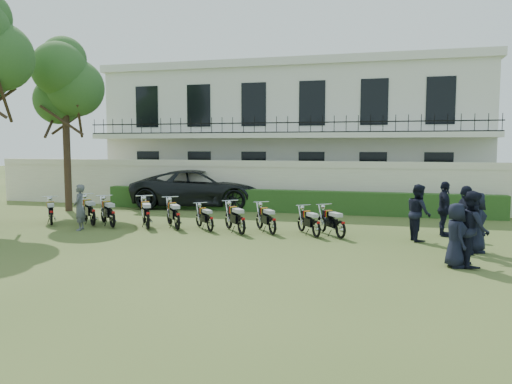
# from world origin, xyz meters

# --- Properties ---
(ground) EXTENTS (100.00, 100.00, 0.00)m
(ground) POSITION_xyz_m (0.00, 0.00, 0.00)
(ground) COLOR #3B5020
(ground) RESTS_ON ground
(perimeter_wall) EXTENTS (30.00, 0.35, 2.30)m
(perimeter_wall) POSITION_xyz_m (0.00, 8.00, 1.17)
(perimeter_wall) COLOR #F0E6C9
(perimeter_wall) RESTS_ON ground
(hedge) EXTENTS (18.00, 0.60, 1.00)m
(hedge) POSITION_xyz_m (1.00, 7.20, 0.50)
(hedge) COLOR #254819
(hedge) RESTS_ON ground
(building) EXTENTS (20.40, 9.60, 7.40)m
(building) POSITION_xyz_m (0.00, 13.96, 3.71)
(building) COLOR silver
(building) RESTS_ON ground
(tree_west_near) EXTENTS (3.40, 3.20, 7.90)m
(tree_west_near) POSITION_xyz_m (-8.96, 5.00, 5.89)
(tree_west_near) COLOR #473323
(tree_west_near) RESTS_ON ground
(motorcycle_0) EXTENTS (1.23, 1.49, 1.01)m
(motorcycle_0) POSITION_xyz_m (-6.92, 1.05, 0.46)
(motorcycle_0) COLOR black
(motorcycle_0) RESTS_ON ground
(motorcycle_1) EXTENTS (1.52, 1.51, 1.11)m
(motorcycle_1) POSITION_xyz_m (-5.37, 1.37, 0.51)
(motorcycle_1) COLOR black
(motorcycle_1) RESTS_ON ground
(motorcycle_2) EXTENTS (1.48, 1.49, 1.09)m
(motorcycle_2) POSITION_xyz_m (-4.43, 1.19, 0.50)
(motorcycle_2) COLOR black
(motorcycle_2) RESTS_ON ground
(motorcycle_3) EXTENTS (1.18, 1.76, 1.11)m
(motorcycle_3) POSITION_xyz_m (-3.04, 1.24, 0.51)
(motorcycle_3) COLOR black
(motorcycle_3) RESTS_ON ground
(motorcycle_4) EXTENTS (1.26, 1.66, 1.09)m
(motorcycle_4) POSITION_xyz_m (-1.95, 1.37, 0.50)
(motorcycle_4) COLOR black
(motorcycle_4) RESTS_ON ground
(motorcycle_5) EXTENTS (1.18, 1.34, 0.93)m
(motorcycle_5) POSITION_xyz_m (-0.70, 1.36, 0.43)
(motorcycle_5) COLOR black
(motorcycle_5) RESTS_ON ground
(motorcycle_6) EXTENTS (1.25, 1.61, 1.06)m
(motorcycle_6) POSITION_xyz_m (0.54, 1.02, 0.49)
(motorcycle_6) COLOR black
(motorcycle_6) RESTS_ON ground
(motorcycle_7) EXTENTS (1.12, 1.58, 1.01)m
(motorcycle_7) POSITION_xyz_m (1.54, 1.32, 0.47)
(motorcycle_7) COLOR black
(motorcycle_7) RESTS_ON ground
(motorcycle_8) EXTENTS (1.05, 1.51, 0.96)m
(motorcycle_8) POSITION_xyz_m (3.03, 1.22, 0.44)
(motorcycle_8) COLOR black
(motorcycle_8) RESTS_ON ground
(motorcycle_9) EXTENTS (1.16, 1.56, 1.01)m
(motorcycle_9) POSITION_xyz_m (3.82, 1.21, 0.47)
(motorcycle_9) COLOR black
(motorcycle_9) RESTS_ON ground
(suv) EXTENTS (7.00, 4.06, 1.83)m
(suv) POSITION_xyz_m (-3.63, 7.95, 0.92)
(suv) COLOR black
(suv) RESTS_ON ground
(inspector) EXTENTS (0.57, 0.70, 1.64)m
(inspector) POSITION_xyz_m (-5.34, 0.54, 0.82)
(inspector) COLOR slate
(inspector) RESTS_ON ground
(officer_0) EXTENTS (0.66, 0.87, 1.61)m
(officer_0) POSITION_xyz_m (6.93, -1.73, 0.80)
(officer_0) COLOR black
(officer_0) RESTS_ON ground
(officer_1) EXTENTS (0.82, 1.00, 1.91)m
(officer_1) POSITION_xyz_m (7.34, -1.55, 0.95)
(officer_1) COLOR black
(officer_1) RESTS_ON ground
(officer_2) EXTENTS (0.65, 1.19, 1.92)m
(officer_2) POSITION_xyz_m (7.37, -0.07, 0.96)
(officer_2) COLOR black
(officer_2) RESTS_ON ground
(officer_3) EXTENTS (0.64, 0.89, 1.71)m
(officer_3) POSITION_xyz_m (7.71, 0.27, 0.85)
(officer_3) COLOR black
(officer_3) RESTS_ON ground
(officer_4) EXTENTS (0.91, 1.04, 1.81)m
(officer_4) POSITION_xyz_m (6.22, 1.62, 0.90)
(officer_4) COLOR black
(officer_4) RESTS_ON ground
(officer_5) EXTENTS (0.50, 1.10, 1.84)m
(officer_5) POSITION_xyz_m (7.09, 2.71, 0.92)
(officer_5) COLOR black
(officer_5) RESTS_ON ground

